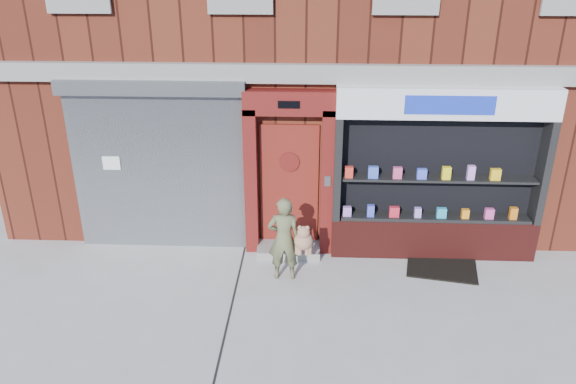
{
  "coord_description": "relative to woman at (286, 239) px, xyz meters",
  "views": [
    {
      "loc": [
        -0.39,
        -6.97,
        4.99
      ],
      "look_at": [
        -0.73,
        1.0,
        1.5
      ],
      "focal_mm": 35.0,
      "sensor_mm": 36.0,
      "label": 1
    }
  ],
  "objects": [
    {
      "name": "doormat",
      "position": [
        2.61,
        0.39,
        -0.71
      ],
      "size": [
        1.27,
        1.0,
        0.03
      ],
      "primitive_type": "cube",
      "rotation": [
        0.0,
        0.0,
        -0.19
      ],
      "color": "black",
      "rests_on": "ground"
    },
    {
      "name": "woman",
      "position": [
        0.0,
        0.0,
        0.0
      ],
      "size": [
        0.73,
        0.44,
        1.43
      ],
      "color": "#5C5F3E",
      "rests_on": "ground"
    },
    {
      "name": "ground",
      "position": [
        0.75,
        -0.91,
        -0.72
      ],
      "size": [
        80.0,
        80.0,
        0.0
      ],
      "primitive_type": "plane",
      "color": "#9E9E99",
      "rests_on": "ground"
    },
    {
      "name": "shutter_bay",
      "position": [
        -2.25,
        1.02,
        1.0
      ],
      "size": [
        3.1,
        0.3,
        3.04
      ],
      "color": "gray",
      "rests_on": "ground"
    },
    {
      "name": "pharmacy_bay",
      "position": [
        2.5,
        0.91,
        0.65
      ],
      "size": [
        3.5,
        0.41,
        3.0
      ],
      "color": "#4F1612",
      "rests_on": "ground"
    },
    {
      "name": "red_door_bay",
      "position": [
        0.01,
        0.95,
        0.73
      ],
      "size": [
        1.52,
        0.58,
        2.9
      ],
      "color": "#54100E",
      "rests_on": "ground"
    }
  ]
}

